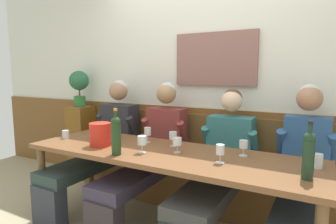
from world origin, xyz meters
TOP-DOWN VIEW (x-y plane):
  - room_wall_back at (0.00, 1.09)m, footprint 6.80×0.12m
  - wood_wainscot_panel at (0.00, 1.04)m, footprint 6.80×0.03m
  - wall_bench at (0.00, 0.83)m, footprint 2.75×0.42m
  - dining_table at (0.00, 0.16)m, footprint 2.45×0.76m
  - person_center_left_seat at (-0.99, 0.50)m, footprint 0.52×1.21m
  - person_center_right_seat at (-0.34, 0.48)m, footprint 0.51×1.21m
  - person_right_seat at (0.36, 0.47)m, footprint 0.53×1.21m
  - person_left_seat at (1.02, 0.48)m, footprint 0.47×1.21m
  - ice_bucket at (-0.60, 0.05)m, footprint 0.19×0.19m
  - wine_bottle_clear_water at (1.06, 0.04)m, footprint 0.07×0.07m
  - wine_bottle_green_tall at (-0.29, -0.11)m, footprint 0.08×0.08m
  - wine_glass_left_end at (-0.14, 0.03)m, footprint 0.07×0.07m
  - wine_glass_near_bucket at (0.10, 0.18)m, footprint 0.07×0.07m
  - wine_glass_center_rear at (-0.03, 0.35)m, footprint 0.07×0.07m
  - wine_glass_center_front at (0.50, 0.09)m, footprint 0.06×0.06m
  - wine_glass_by_bottle at (-0.30, 0.35)m, footprint 0.06×0.06m
  - wine_glass_mid_right at (0.60, 0.34)m, footprint 0.07×0.07m
  - wine_glass_right_end at (-0.63, 0.32)m, footprint 0.07×0.07m
  - water_tumbler_right at (1.12, 0.31)m, footprint 0.06×0.06m
  - water_tumbler_left at (-0.86, 0.23)m, footprint 0.07×0.07m
  - water_tumbler_center at (-1.10, 0.10)m, footprint 0.06×0.06m
  - corner_pedestal at (-1.68, 0.86)m, footprint 0.28×0.28m
  - potted_plant at (-1.68, 0.86)m, footprint 0.25×0.25m

SIDE VIEW (x-z plane):
  - wall_bench at x=0.00m, z-range -0.19..0.75m
  - corner_pedestal at x=-1.68m, z-range 0.00..0.95m
  - wood_wainscot_panel at x=0.00m, z-range 0.00..1.00m
  - person_right_seat at x=0.36m, z-range -0.02..1.22m
  - person_center_right_seat at x=-0.34m, z-range -0.01..1.27m
  - person_left_seat at x=1.02m, z-range -0.01..1.28m
  - person_center_left_seat at x=-0.99m, z-range -0.01..1.30m
  - dining_table at x=0.00m, z-range 0.29..1.03m
  - water_tumbler_center at x=-1.10m, z-range 0.74..0.82m
  - water_tumbler_left at x=-0.86m, z-range 0.74..0.82m
  - water_tumbler_right at x=1.12m, z-range 0.74..0.84m
  - wine_glass_mid_right at x=0.60m, z-range 0.76..0.89m
  - wine_glass_near_bucket at x=0.10m, z-range 0.76..0.89m
  - wine_glass_center_rear at x=-0.03m, z-range 0.76..0.89m
  - wine_glass_center_front at x=0.50m, z-range 0.76..0.90m
  - wine_glass_right_end at x=-0.63m, z-range 0.76..0.90m
  - wine_glass_left_end at x=-0.14m, z-range 0.77..0.91m
  - wine_glass_by_bottle at x=-0.30m, z-range 0.77..0.91m
  - ice_bucket at x=-0.60m, z-range 0.74..0.94m
  - wine_bottle_clear_water at x=1.06m, z-range 0.72..1.08m
  - wine_bottle_green_tall at x=-0.29m, z-range 0.72..1.09m
  - potted_plant at x=-1.68m, z-range 1.01..1.48m
  - room_wall_back at x=0.00m, z-range 0.00..2.80m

